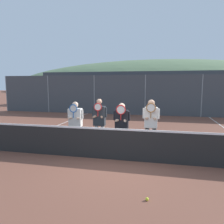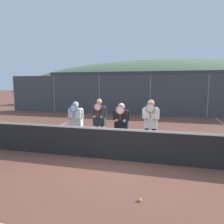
{
  "view_description": "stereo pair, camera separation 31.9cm",
  "coord_description": "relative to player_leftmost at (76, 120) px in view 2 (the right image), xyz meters",
  "views": [
    {
      "loc": [
        1.16,
        -6.33,
        2.32
      ],
      "look_at": [
        -0.51,
        1.08,
        1.34
      ],
      "focal_mm": 35.0,
      "sensor_mm": 36.0,
      "label": 1
    },
    {
      "loc": [
        1.47,
        -6.25,
        2.32
      ],
      "look_at": [
        -0.51,
        1.08,
        1.34
      ],
      "focal_mm": 35.0,
      "sensor_mm": 36.0,
      "label": 2
    }
  ],
  "objects": [
    {
      "name": "tennis_net",
      "position": [
        1.81,
        -0.89,
        -0.5
      ],
      "size": [
        11.99,
        0.09,
        1.09
      ],
      "color": "gray",
      "rests_on": "ground_plane"
    },
    {
      "name": "player_rightmost",
      "position": [
        2.66,
        0.04,
        0.06
      ],
      "size": [
        0.55,
        0.34,
        1.81
      ],
      "color": "black",
      "rests_on": "ground_plane"
    },
    {
      "name": "player_center_left",
      "position": [
        0.87,
        0.05,
        0.03
      ],
      "size": [
        0.54,
        0.34,
        1.8
      ],
      "color": "white",
      "rests_on": "ground_plane"
    },
    {
      "name": "fence_back",
      "position": [
        1.81,
        9.01,
        0.47
      ],
      "size": [
        23.59,
        0.06,
        2.97
      ],
      "color": "gray",
      "rests_on": "ground_plane"
    },
    {
      "name": "car_left_of_center",
      "position": [
        0.37,
        11.65,
        -0.09
      ],
      "size": [
        4.37,
        2.08,
        1.81
      ],
      "color": "maroon",
      "rests_on": "ground_plane"
    },
    {
      "name": "player_center_right",
      "position": [
        1.7,
        -0.08,
        -0.0
      ],
      "size": [
        0.57,
        0.34,
        1.68
      ],
      "color": "#232838",
      "rests_on": "ground_plane"
    },
    {
      "name": "car_center",
      "position": [
        5.34,
        11.12,
        -0.14
      ],
      "size": [
        4.71,
        1.93,
        1.69
      ],
      "color": "#B2B7BC",
      "rests_on": "ground_plane"
    },
    {
      "name": "player_leftmost",
      "position": [
        0.0,
        0.0,
        0.0
      ],
      "size": [
        0.59,
        0.34,
        1.69
      ],
      "color": "#56565B",
      "rests_on": "ground_plane"
    },
    {
      "name": "clubhouse_building",
      "position": [
        3.14,
        17.87,
        0.8
      ],
      "size": [
        26.25,
        5.5,
        3.57
      ],
      "color": "beige",
      "rests_on": "ground_plane"
    },
    {
      "name": "ground_plane",
      "position": [
        1.81,
        -0.89,
        -1.01
      ],
      "size": [
        120.0,
        120.0,
        0.0
      ],
      "primitive_type": "plane",
      "color": "brown"
    },
    {
      "name": "court_line_left_sideline",
      "position": [
        -2.65,
        2.11,
        -1.01
      ],
      "size": [
        0.05,
        16.0,
        0.01
      ],
      "primitive_type": "cube",
      "color": "white",
      "rests_on": "ground_plane"
    },
    {
      "name": "car_far_left",
      "position": [
        -4.6,
        11.42,
        -0.06
      ],
      "size": [
        4.71,
        2.02,
        1.87
      ],
      "color": "navy",
      "rests_on": "ground_plane"
    },
    {
      "name": "tennis_ball_on_court",
      "position": [
        2.76,
        -3.06,
        -0.98
      ],
      "size": [
        0.07,
        0.07,
        0.07
      ],
      "color": "#CCDB33",
      "rests_on": "ground_plane"
    },
    {
      "name": "hill_distant",
      "position": [
        1.81,
        59.81,
        -1.01
      ],
      "size": [
        93.49,
        51.94,
        18.18
      ],
      "color": "#5B7551",
      "rests_on": "ground_plane"
    }
  ]
}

